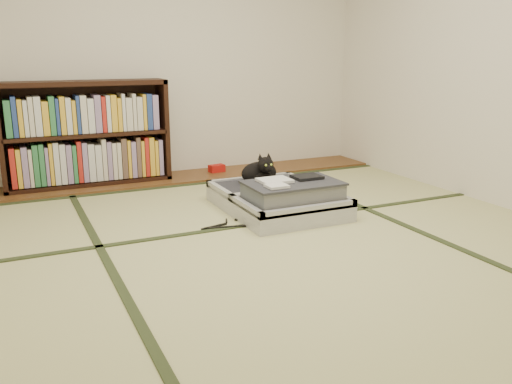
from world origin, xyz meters
name	(u,v)px	position (x,y,z in m)	size (l,w,h in m)	color
floor	(272,244)	(0.00, 0.00, 0.00)	(4.50, 4.50, 0.00)	#C3BF82
wood_strip	(178,177)	(0.00, 2.00, 0.01)	(4.00, 0.50, 0.02)	brown
red_item	(217,168)	(0.41, 2.03, 0.06)	(0.15, 0.09, 0.07)	#B2130E
tatami_borders	(241,222)	(0.00, 0.49, 0.00)	(4.00, 4.50, 0.01)	#2D381E
bookcase	(86,136)	(-0.80, 2.07, 0.45)	(1.43, 0.33, 0.92)	black
suitcase	(279,198)	(0.36, 0.61, 0.11)	(0.76, 1.02, 0.30)	silver
cat	(261,172)	(0.35, 0.90, 0.25)	(0.34, 0.34, 0.27)	black
cable_coil	(279,180)	(0.53, 0.93, 0.16)	(0.11, 0.11, 0.03)	white
hanger	(233,225)	(-0.09, 0.43, 0.01)	(0.43, 0.24, 0.01)	black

